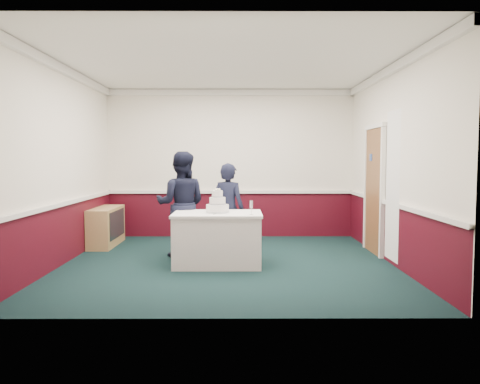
{
  "coord_description": "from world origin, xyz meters",
  "views": [
    {
      "loc": [
        0.16,
        -7.07,
        1.59
      ],
      "look_at": [
        0.19,
        -0.1,
        1.1
      ],
      "focal_mm": 35.0,
      "sensor_mm": 36.0,
      "label": 1
    }
  ],
  "objects_px": {
    "sideboard": "(106,226)",
    "champagne_flute": "(251,205)",
    "wedding_cake": "(217,205)",
    "cake_table": "(218,238)",
    "person_man": "(181,204)",
    "cake_knife": "(215,214)",
    "person_woman": "(228,210)"
  },
  "relations": [
    {
      "from": "sideboard",
      "to": "person_woman",
      "type": "bearing_deg",
      "value": -23.21
    },
    {
      "from": "person_man",
      "to": "person_woman",
      "type": "height_order",
      "value": "person_man"
    },
    {
      "from": "wedding_cake",
      "to": "person_man",
      "type": "relative_size",
      "value": 0.21
    },
    {
      "from": "cake_table",
      "to": "person_man",
      "type": "relative_size",
      "value": 0.77
    },
    {
      "from": "cake_table",
      "to": "person_woman",
      "type": "distance_m",
      "value": 0.73
    },
    {
      "from": "wedding_cake",
      "to": "person_woman",
      "type": "height_order",
      "value": "person_woman"
    },
    {
      "from": "sideboard",
      "to": "champagne_flute",
      "type": "relative_size",
      "value": 5.85
    },
    {
      "from": "cake_knife",
      "to": "person_woman",
      "type": "bearing_deg",
      "value": 87.6
    },
    {
      "from": "wedding_cake",
      "to": "person_man",
      "type": "xyz_separation_m",
      "value": [
        -0.62,
        0.62,
        -0.04
      ]
    },
    {
      "from": "cake_knife",
      "to": "person_man",
      "type": "xyz_separation_m",
      "value": [
        -0.59,
        0.82,
        0.06
      ]
    },
    {
      "from": "sideboard",
      "to": "cake_table",
      "type": "relative_size",
      "value": 0.91
    },
    {
      "from": "cake_knife",
      "to": "cake_table",
      "type": "bearing_deg",
      "value": 91.49
    },
    {
      "from": "champagne_flute",
      "to": "person_man",
      "type": "relative_size",
      "value": 0.12
    },
    {
      "from": "cake_table",
      "to": "cake_knife",
      "type": "relative_size",
      "value": 6.0
    },
    {
      "from": "person_man",
      "to": "champagne_flute",
      "type": "bearing_deg",
      "value": 143.14
    },
    {
      "from": "wedding_cake",
      "to": "cake_knife",
      "type": "height_order",
      "value": "wedding_cake"
    },
    {
      "from": "sideboard",
      "to": "champagne_flute",
      "type": "xyz_separation_m",
      "value": [
        2.62,
        -1.87,
        0.58
      ]
    },
    {
      "from": "sideboard",
      "to": "wedding_cake",
      "type": "xyz_separation_m",
      "value": [
        2.12,
        -1.59,
        0.55
      ]
    },
    {
      "from": "wedding_cake",
      "to": "champagne_flute",
      "type": "bearing_deg",
      "value": -29.25
    },
    {
      "from": "cake_knife",
      "to": "person_woman",
      "type": "distance_m",
      "value": 0.84
    },
    {
      "from": "cake_table",
      "to": "person_woman",
      "type": "xyz_separation_m",
      "value": [
        0.15,
        0.62,
        0.36
      ]
    },
    {
      "from": "champagne_flute",
      "to": "cake_knife",
      "type": "bearing_deg",
      "value": 171.42
    },
    {
      "from": "cake_table",
      "to": "champagne_flute",
      "type": "bearing_deg",
      "value": -29.25
    },
    {
      "from": "sideboard",
      "to": "person_woman",
      "type": "xyz_separation_m",
      "value": [
        2.28,
        -0.98,
        0.41
      ]
    },
    {
      "from": "cake_table",
      "to": "champagne_flute",
      "type": "relative_size",
      "value": 6.44
    },
    {
      "from": "sideboard",
      "to": "cake_knife",
      "type": "distance_m",
      "value": 2.79
    },
    {
      "from": "cake_table",
      "to": "wedding_cake",
      "type": "bearing_deg",
      "value": 90.0
    },
    {
      "from": "cake_knife",
      "to": "champagne_flute",
      "type": "relative_size",
      "value": 1.07
    },
    {
      "from": "cake_table",
      "to": "person_woman",
      "type": "bearing_deg",
      "value": 76.35
    },
    {
      "from": "wedding_cake",
      "to": "sideboard",
      "type": "bearing_deg",
      "value": 143.12
    },
    {
      "from": "person_man",
      "to": "person_woman",
      "type": "bearing_deg",
      "value": -178.14
    },
    {
      "from": "cake_table",
      "to": "wedding_cake",
      "type": "relative_size",
      "value": 3.63
    }
  ]
}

